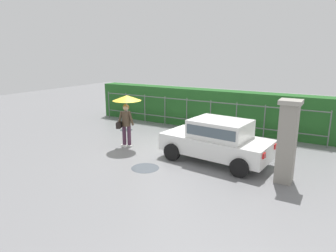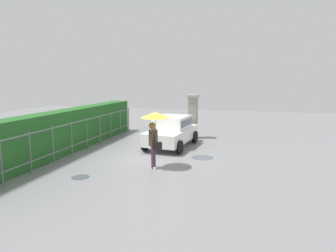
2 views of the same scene
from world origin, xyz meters
name	(u,v)px [view 1 (image 1 of 2)]	position (x,y,z in m)	size (l,w,h in m)	color
ground_plane	(164,148)	(0.00, 0.00, 0.00)	(40.00, 40.00, 0.00)	slate
car	(217,139)	(2.32, -0.28, 0.80)	(3.87, 2.16, 1.48)	white
pedestrian	(126,108)	(-1.34, -0.58, 1.60)	(1.10, 1.10, 2.08)	#47283D
gate_pillar	(287,141)	(4.64, -0.89, 1.24)	(0.60, 0.60, 2.42)	gray
fence_section	(198,113)	(-0.06, 3.34, 0.83)	(11.31, 0.05, 1.50)	#59605B
hedge_row	(204,108)	(-0.06, 4.07, 0.95)	(12.26, 0.90, 1.90)	#235B23
puddle_near	(145,168)	(0.55, -2.08, 0.00)	(0.92, 0.92, 0.00)	#4C545B
puddle_far	(126,130)	(-3.04, 1.52, 0.00)	(0.61, 0.61, 0.00)	#4C545B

